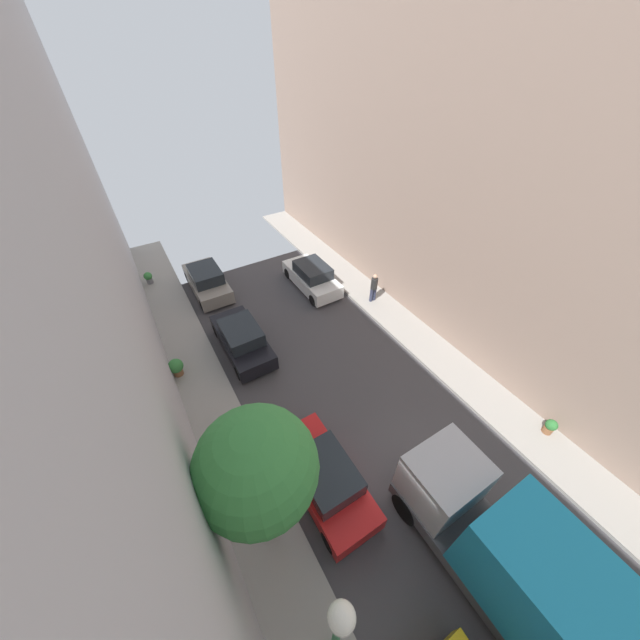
# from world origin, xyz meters

# --- Properties ---
(ground) EXTENTS (32.00, 32.00, 0.00)m
(ground) POSITION_xyz_m (0.00, 0.00, 0.00)
(ground) COLOR #423F42
(sidewalk_left) EXTENTS (2.00, 44.00, 0.15)m
(sidewalk_left) POSITION_xyz_m (-5.00, 0.00, 0.07)
(sidewalk_left) COLOR gray
(sidewalk_left) RESTS_ON ground
(sidewalk_right) EXTENTS (2.00, 44.00, 0.15)m
(sidewalk_right) POSITION_xyz_m (5.00, 0.00, 0.07)
(sidewalk_right) COLOR gray
(sidewalk_right) RESTS_ON ground
(parked_car_left_2) EXTENTS (1.78, 4.20, 1.57)m
(parked_car_left_2) POSITION_xyz_m (-2.70, 1.51, 0.72)
(parked_car_left_2) COLOR red
(parked_car_left_2) RESTS_ON ground
(parked_car_left_3) EXTENTS (1.78, 4.20, 1.57)m
(parked_car_left_3) POSITION_xyz_m (-2.70, 8.93, 0.72)
(parked_car_left_3) COLOR black
(parked_car_left_3) RESTS_ON ground
(parked_car_left_4) EXTENTS (1.78, 4.20, 1.57)m
(parked_car_left_4) POSITION_xyz_m (-2.70, 14.48, 0.72)
(parked_car_left_4) COLOR gray
(parked_car_left_4) RESTS_ON ground
(parked_car_right_2) EXTENTS (1.78, 4.20, 1.57)m
(parked_car_right_2) POSITION_xyz_m (2.70, 11.73, 0.72)
(parked_car_right_2) COLOR white
(parked_car_right_2) RESTS_ON ground
(delivery_truck) EXTENTS (2.26, 6.60, 3.38)m
(delivery_truck) POSITION_xyz_m (0.00, -3.29, 1.79)
(delivery_truck) COLOR #4C4C51
(delivery_truck) RESTS_ON ground
(pedestrian) EXTENTS (0.40, 0.36, 1.72)m
(pedestrian) POSITION_xyz_m (4.85, 8.69, 1.07)
(pedestrian) COLOR #2D334C
(pedestrian) RESTS_ON sidewalk_right
(street_tree_2) EXTENTS (2.86, 2.86, 5.58)m
(street_tree_2) POSITION_xyz_m (-4.75, 1.20, 4.27)
(street_tree_2) COLOR brown
(street_tree_2) RESTS_ON sidewalk_left
(potted_plant_0) EXTENTS (0.42, 0.42, 0.67)m
(potted_plant_0) POSITION_xyz_m (5.56, -1.18, 0.51)
(potted_plant_0) COLOR brown
(potted_plant_0) RESTS_ON sidewalk_right
(potted_plant_1) EXTENTS (0.47, 0.47, 0.72)m
(potted_plant_1) POSITION_xyz_m (-5.54, 16.90, 0.55)
(potted_plant_1) COLOR slate
(potted_plant_1) RESTS_ON sidewalk_left
(potted_plant_3) EXTENTS (0.64, 0.64, 0.86)m
(potted_plant_3) POSITION_xyz_m (-5.76, 8.89, 0.63)
(potted_plant_3) COLOR brown
(potted_plant_3) RESTS_ON sidewalk_left
(lamp_post) EXTENTS (0.44, 0.44, 5.27)m
(lamp_post) POSITION_xyz_m (-4.60, -1.95, 3.64)
(lamp_post) COLOR #26723F
(lamp_post) RESTS_ON sidewalk_left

